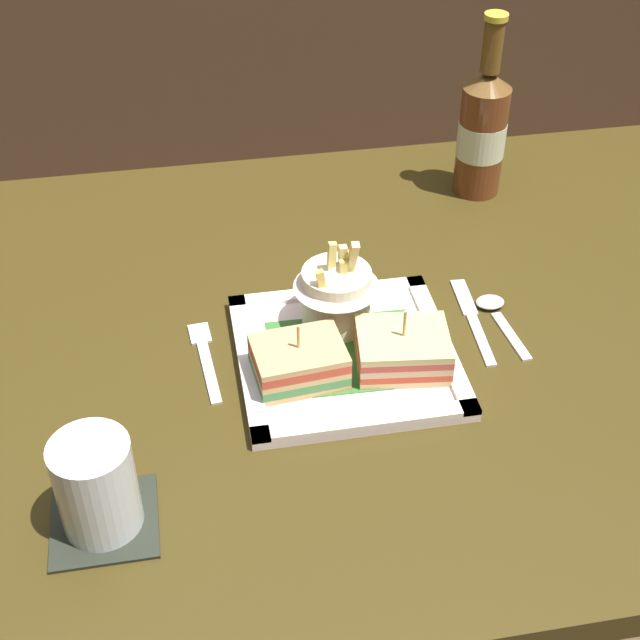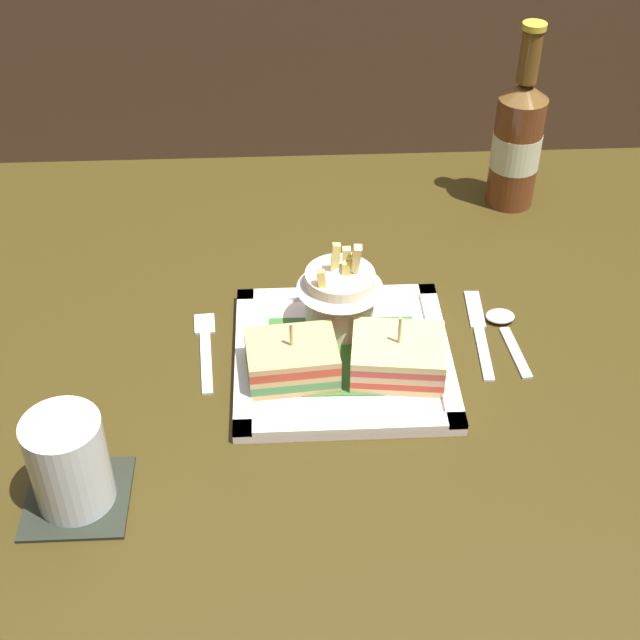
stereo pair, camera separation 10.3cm
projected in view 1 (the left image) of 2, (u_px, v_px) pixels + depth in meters
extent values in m
cube|color=#382D0F|center=(296.00, 345.00, 1.09)|extent=(1.28, 0.85, 0.04)
cylinder|color=#4A2D1F|center=(576.00, 338.00, 1.67)|extent=(0.06, 0.06, 0.70)
cube|color=white|center=(345.00, 357.00, 1.04)|extent=(0.24, 0.24, 0.01)
cube|color=#346B2C|center=(346.00, 353.00, 1.03)|extent=(0.17, 0.14, 0.00)
cube|color=white|center=(367.00, 421.00, 0.95)|extent=(0.24, 0.02, 0.01)
cube|color=white|center=(328.00, 292.00, 1.12)|extent=(0.24, 0.02, 0.01)
cube|color=white|center=(248.00, 363.00, 1.02)|extent=(0.02, 0.24, 0.01)
cube|color=white|center=(441.00, 340.00, 1.05)|extent=(0.02, 0.24, 0.01)
cube|color=tan|center=(299.00, 374.00, 1.00)|extent=(0.10, 0.08, 0.01)
cube|color=#468547|center=(299.00, 368.00, 1.00)|extent=(0.10, 0.08, 0.01)
cube|color=tan|center=(299.00, 362.00, 0.99)|extent=(0.10, 0.08, 0.01)
cube|color=#C1432D|center=(299.00, 356.00, 0.98)|extent=(0.10, 0.08, 0.01)
cube|color=tan|center=(299.00, 350.00, 0.98)|extent=(0.10, 0.08, 0.01)
cylinder|color=tan|center=(299.00, 352.00, 0.98)|extent=(0.00, 0.00, 0.07)
cube|color=tan|center=(402.00, 361.00, 1.02)|extent=(0.11, 0.09, 0.01)
cube|color=#C44229|center=(402.00, 356.00, 1.01)|extent=(0.11, 0.09, 0.01)
cube|color=tan|center=(403.00, 350.00, 1.01)|extent=(0.11, 0.09, 0.01)
cube|color=#BE483C|center=(403.00, 344.00, 1.00)|extent=(0.11, 0.09, 0.01)
cube|color=tan|center=(403.00, 338.00, 1.00)|extent=(0.11, 0.09, 0.01)
cylinder|color=tan|center=(403.00, 338.00, 1.00)|extent=(0.00, 0.00, 0.08)
cylinder|color=white|center=(336.00, 299.00, 1.05)|extent=(0.08, 0.08, 0.07)
cone|color=white|center=(337.00, 275.00, 1.03)|extent=(0.10, 0.10, 0.03)
cube|color=#E7BF58|center=(323.00, 291.00, 1.01)|extent=(0.02, 0.02, 0.05)
cube|color=#E8DD76|center=(348.00, 274.00, 1.03)|extent=(0.01, 0.01, 0.06)
cube|color=#E4CC6A|center=(330.00, 269.00, 1.03)|extent=(0.01, 0.02, 0.07)
cube|color=#E7CB61|center=(343.00, 280.00, 1.03)|extent=(0.01, 0.01, 0.05)
cube|color=#F0D582|center=(343.00, 271.00, 1.03)|extent=(0.01, 0.01, 0.07)
cube|color=#F5D282|center=(350.00, 265.00, 1.03)|extent=(0.01, 0.03, 0.08)
cylinder|color=brown|center=(481.00, 141.00, 1.28)|extent=(0.07, 0.07, 0.16)
cone|color=brown|center=(489.00, 80.00, 1.22)|extent=(0.07, 0.07, 0.02)
cylinder|color=brown|center=(493.00, 46.00, 1.19)|extent=(0.03, 0.03, 0.07)
cylinder|color=gold|center=(496.00, 17.00, 1.17)|extent=(0.03, 0.03, 0.01)
cylinder|color=beige|center=(481.00, 139.00, 1.28)|extent=(0.07, 0.07, 0.05)
cube|color=black|center=(105.00, 522.00, 0.86)|extent=(0.10, 0.10, 0.00)
cylinder|color=silver|center=(96.00, 485.00, 0.83)|extent=(0.07, 0.07, 0.10)
cylinder|color=silver|center=(101.00, 504.00, 0.84)|extent=(0.07, 0.07, 0.05)
cube|color=silver|center=(209.00, 372.00, 1.02)|extent=(0.02, 0.10, 0.00)
cube|color=silver|center=(200.00, 334.00, 1.07)|extent=(0.03, 0.04, 0.00)
cube|color=silver|center=(481.00, 340.00, 1.07)|extent=(0.02, 0.09, 0.00)
cube|color=silver|center=(464.00, 297.00, 1.13)|extent=(0.02, 0.07, 0.00)
cube|color=silver|center=(511.00, 336.00, 1.07)|extent=(0.02, 0.09, 0.00)
ellipsoid|color=silver|center=(490.00, 302.00, 1.11)|extent=(0.03, 0.03, 0.01)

